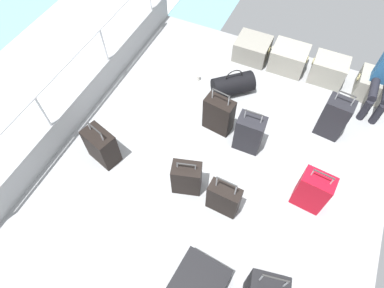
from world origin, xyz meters
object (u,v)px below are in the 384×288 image
(suitcase_3, at_px, (224,198))
(suitcase_4, at_px, (249,133))
(cargo_crate_1, at_px, (289,58))
(suitcase_5, at_px, (102,146))
(suitcase_7, at_px, (334,118))
(cargo_crate_0, at_px, (252,49))
(suitcase_0, at_px, (187,178))
(cargo_crate_3, at_px, (376,87))
(suitcase_8, at_px, (219,115))
(cargo_crate_2, at_px, (328,70))
(suitcase_1, at_px, (312,191))
(duffel_bag, at_px, (233,85))
(paper_cup, at_px, (198,77))

(suitcase_3, bearing_deg, suitcase_4, 92.08)
(cargo_crate_1, xyz_separation_m, suitcase_3, (-0.04, -2.80, 0.05))
(suitcase_3, distance_m, suitcase_5, 1.76)
(suitcase_4, relative_size, suitcase_7, 0.90)
(cargo_crate_0, relative_size, suitcase_0, 0.97)
(suitcase_4, bearing_deg, cargo_crate_1, 87.54)
(cargo_crate_3, relative_size, suitcase_7, 0.75)
(cargo_crate_3, xyz_separation_m, suitcase_8, (-1.99, -1.62, 0.10))
(cargo_crate_1, xyz_separation_m, suitcase_5, (-1.80, -2.79, 0.07))
(cargo_crate_2, height_order, suitcase_1, suitcase_1)
(cargo_crate_2, height_order, cargo_crate_3, cargo_crate_2)
(suitcase_1, relative_size, duffel_bag, 1.08)
(cargo_crate_0, xyz_separation_m, suitcase_3, (0.59, -2.80, 0.07))
(cargo_crate_2, relative_size, suitcase_3, 0.80)
(suitcase_1, distance_m, suitcase_7, 1.22)
(suitcase_4, bearing_deg, suitcase_0, -117.16)
(suitcase_4, relative_size, duffel_bag, 1.08)
(cargo_crate_1, xyz_separation_m, duffel_bag, (-0.63, -0.90, -0.04))
(cargo_crate_1, distance_m, paper_cup, 1.54)
(cargo_crate_1, bearing_deg, suitcase_4, -92.46)
(cargo_crate_2, height_order, suitcase_4, suitcase_4)
(suitcase_3, xyz_separation_m, paper_cup, (-1.20, 1.91, -0.20))
(suitcase_8, bearing_deg, suitcase_5, -137.02)
(cargo_crate_0, relative_size, cargo_crate_1, 0.98)
(suitcase_1, height_order, suitcase_8, suitcase_8)
(suitcase_7, xyz_separation_m, duffel_bag, (-1.54, 0.16, -0.17))
(cargo_crate_1, height_order, suitcase_3, suitcase_3)
(duffel_bag, height_order, paper_cup, duffel_bag)
(suitcase_4, height_order, duffel_bag, suitcase_4)
(cargo_crate_3, height_order, suitcase_4, suitcase_4)
(suitcase_0, distance_m, suitcase_4, 1.08)
(cargo_crate_0, xyz_separation_m, duffel_bag, (-0.01, -0.90, -0.01))
(cargo_crate_2, xyz_separation_m, cargo_crate_3, (0.75, -0.03, -0.02))
(cargo_crate_1, distance_m, suitcase_8, 1.75)
(paper_cup, bearing_deg, suitcase_4, -37.26)
(suitcase_1, relative_size, suitcase_5, 1.08)
(suitcase_0, relative_size, duffel_bag, 0.87)
(suitcase_0, bearing_deg, suitcase_5, -177.40)
(suitcase_3, height_order, duffel_bag, suitcase_3)
(paper_cup, bearing_deg, duffel_bag, -1.20)
(suitcase_7, height_order, suitcase_8, suitcase_7)
(suitcase_4, xyz_separation_m, suitcase_8, (-0.50, 0.13, -0.00))
(suitcase_3, bearing_deg, cargo_crate_3, 62.34)
(cargo_crate_3, distance_m, suitcase_0, 3.35)
(suitcase_1, relative_size, paper_cup, 7.45)
(cargo_crate_0, xyz_separation_m, suitcase_8, (0.05, -1.65, 0.11))
(cargo_crate_0, xyz_separation_m, cargo_crate_2, (1.28, -0.00, 0.03))
(cargo_crate_0, relative_size, suitcase_1, 0.79)
(cargo_crate_2, distance_m, suitcase_7, 1.09)
(suitcase_5, height_order, paper_cup, suitcase_5)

